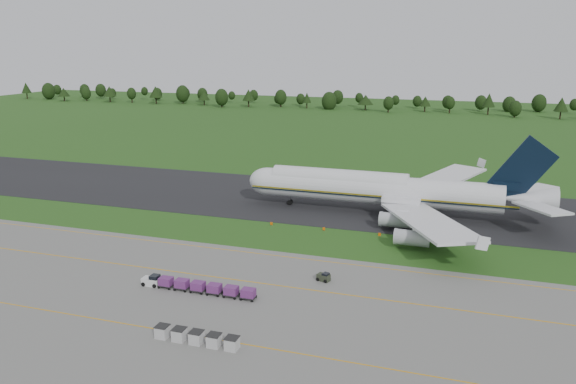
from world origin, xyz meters
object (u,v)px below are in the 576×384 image
(utility_cart, at_px, (323,278))
(uld_row, at_px, (197,337))
(aircraft, at_px, (385,190))
(baggage_train, at_px, (196,286))
(edge_markers, at_px, (324,229))

(utility_cart, bearing_deg, uld_row, -113.56)
(aircraft, xyz_separation_m, baggage_train, (-20.72, -50.05, -4.46))
(aircraft, xyz_separation_m, edge_markers, (-9.64, -15.69, -5.13))
(aircraft, distance_m, edge_markers, 19.11)
(baggage_train, bearing_deg, aircraft, 67.52)
(aircraft, height_order, utility_cart, aircraft)
(baggage_train, xyz_separation_m, uld_row, (7.02, -13.65, -0.08))
(edge_markers, bearing_deg, uld_row, -94.82)
(aircraft, relative_size, uld_row, 5.96)
(utility_cart, xyz_separation_m, uld_row, (-10.26, -23.54, 0.28))
(aircraft, bearing_deg, baggage_train, -112.48)
(baggage_train, distance_m, utility_cart, 19.92)
(aircraft, relative_size, utility_cart, 29.95)
(aircraft, height_order, uld_row, aircraft)
(utility_cart, distance_m, uld_row, 25.68)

